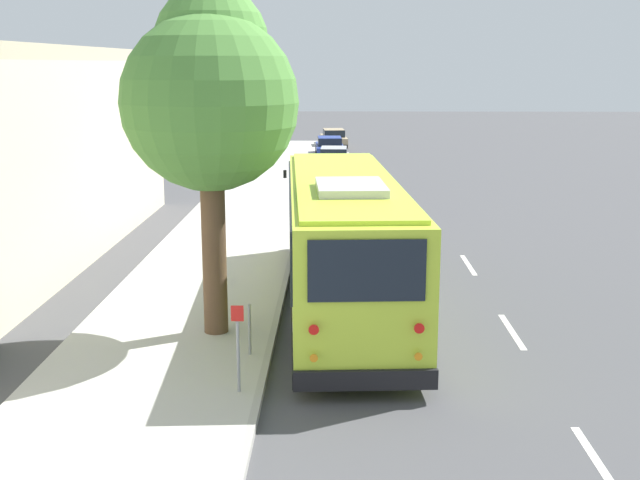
{
  "coord_description": "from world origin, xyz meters",
  "views": [
    {
      "loc": [
        -20.1,
        0.42,
        5.82
      ],
      "look_at": [
        0.35,
        0.83,
        1.3
      ],
      "focal_mm": 45.0,
      "sensor_mm": 36.0,
      "label": 1
    }
  ],
  "objects_px": {
    "parked_sedan_black": "(330,177)",
    "parked_sedan_tan": "(334,139)",
    "shuttle_bus": "(344,236)",
    "parked_sedan_silver": "(334,159)",
    "parked_sedan_navy": "(332,199)",
    "sign_post_far": "(250,329)",
    "parked_sedan_blue": "(330,148)",
    "street_tree": "(210,92)",
    "sign_post_near": "(238,348)"
  },
  "relations": [
    {
      "from": "parked_sedan_black",
      "to": "parked_sedan_tan",
      "type": "bearing_deg",
      "value": 4.71
    },
    {
      "from": "shuttle_bus",
      "to": "parked_sedan_silver",
      "type": "relative_size",
      "value": 2.64
    },
    {
      "from": "parked_sedan_black",
      "to": "parked_sedan_silver",
      "type": "xyz_separation_m",
      "value": [
        7.37,
        -0.15,
        -0.02
      ]
    },
    {
      "from": "parked_sedan_navy",
      "to": "shuttle_bus",
      "type": "bearing_deg",
      "value": -178.08
    },
    {
      "from": "parked_sedan_navy",
      "to": "sign_post_far",
      "type": "xyz_separation_m",
      "value": [
        -15.88,
        1.56,
        0.06
      ]
    },
    {
      "from": "shuttle_bus",
      "to": "parked_sedan_tan",
      "type": "relative_size",
      "value": 2.45
    },
    {
      "from": "parked_sedan_blue",
      "to": "street_tree",
      "type": "xyz_separation_m",
      "value": [
        -34.12,
        2.16,
        4.65
      ]
    },
    {
      "from": "parked_sedan_black",
      "to": "parked_sedan_tan",
      "type": "height_order",
      "value": "parked_sedan_black"
    },
    {
      "from": "shuttle_bus",
      "to": "parked_sedan_black",
      "type": "height_order",
      "value": "shuttle_bus"
    },
    {
      "from": "parked_sedan_silver",
      "to": "parked_sedan_black",
      "type": "bearing_deg",
      "value": -179.93
    },
    {
      "from": "parked_sedan_silver",
      "to": "parked_sedan_tan",
      "type": "xyz_separation_m",
      "value": [
        12.62,
        0.05,
        -0.0
      ]
    },
    {
      "from": "parked_sedan_tan",
      "to": "street_tree",
      "type": "bearing_deg",
      "value": 172.02
    },
    {
      "from": "parked_sedan_navy",
      "to": "sign_post_near",
      "type": "height_order",
      "value": "sign_post_near"
    },
    {
      "from": "parked_sedan_tan",
      "to": "parked_sedan_silver",
      "type": "bearing_deg",
      "value": 175.64
    },
    {
      "from": "shuttle_bus",
      "to": "sign_post_near",
      "type": "relative_size",
      "value": 7.33
    },
    {
      "from": "sign_post_near",
      "to": "parked_sedan_silver",
      "type": "bearing_deg",
      "value": -2.88
    },
    {
      "from": "parked_sedan_black",
      "to": "parked_sedan_blue",
      "type": "relative_size",
      "value": 0.95
    },
    {
      "from": "parked_sedan_navy",
      "to": "parked_sedan_silver",
      "type": "height_order",
      "value": "parked_sedan_navy"
    },
    {
      "from": "parked_sedan_silver",
      "to": "street_tree",
      "type": "distance_m",
      "value": 28.47
    },
    {
      "from": "parked_sedan_silver",
      "to": "sign_post_near",
      "type": "distance_m",
      "value": 31.35
    },
    {
      "from": "street_tree",
      "to": "sign_post_far",
      "type": "height_order",
      "value": "street_tree"
    },
    {
      "from": "sign_post_near",
      "to": "sign_post_far",
      "type": "bearing_deg",
      "value": 0.0
    },
    {
      "from": "parked_sedan_tan",
      "to": "street_tree",
      "type": "height_order",
      "value": "street_tree"
    },
    {
      "from": "parked_sedan_navy",
      "to": "sign_post_far",
      "type": "distance_m",
      "value": 15.96
    },
    {
      "from": "sign_post_far",
      "to": "parked_sedan_navy",
      "type": "bearing_deg",
      "value": -5.61
    },
    {
      "from": "parked_sedan_tan",
      "to": "sign_post_far",
      "type": "distance_m",
      "value": 42.11
    },
    {
      "from": "shuttle_bus",
      "to": "parked_sedan_tan",
      "type": "xyz_separation_m",
      "value": [
        38.42,
        0.36,
        -1.21
      ]
    },
    {
      "from": "street_tree",
      "to": "sign_post_near",
      "type": "distance_m",
      "value": 5.49
    },
    {
      "from": "parked_sedan_black",
      "to": "sign_post_far",
      "type": "height_order",
      "value": "parked_sedan_black"
    },
    {
      "from": "shuttle_bus",
      "to": "sign_post_far",
      "type": "relative_size",
      "value": 11.1
    },
    {
      "from": "parked_sedan_black",
      "to": "shuttle_bus",
      "type": "bearing_deg",
      "value": -173.6
    },
    {
      "from": "parked_sedan_black",
      "to": "street_tree",
      "type": "height_order",
      "value": "street_tree"
    },
    {
      "from": "parked_sedan_blue",
      "to": "sign_post_far",
      "type": "height_order",
      "value": "parked_sedan_blue"
    },
    {
      "from": "parked_sedan_tan",
      "to": "parked_sedan_navy",
      "type": "bearing_deg",
      "value": 175.48
    },
    {
      "from": "parked_sedan_silver",
      "to": "sign_post_near",
      "type": "relative_size",
      "value": 2.78
    },
    {
      "from": "shuttle_bus",
      "to": "parked_sedan_silver",
      "type": "bearing_deg",
      "value": -2.75
    },
    {
      "from": "parked_sedan_tan",
      "to": "sign_post_far",
      "type": "height_order",
      "value": "parked_sedan_tan"
    },
    {
      "from": "parked_sedan_black",
      "to": "street_tree",
      "type": "relative_size",
      "value": 0.61
    },
    {
      "from": "parked_sedan_blue",
      "to": "sign_post_far",
      "type": "xyz_separation_m",
      "value": [
        -35.6,
        1.29,
        0.07
      ]
    },
    {
      "from": "parked_sedan_blue",
      "to": "sign_post_near",
      "type": "distance_m",
      "value": 37.48
    },
    {
      "from": "sign_post_near",
      "to": "street_tree",
      "type": "bearing_deg",
      "value": 14.74
    },
    {
      "from": "parked_sedan_silver",
      "to": "shuttle_bus",
      "type": "bearing_deg",
      "value": -178.1
    },
    {
      "from": "parked_sedan_blue",
      "to": "parked_sedan_black",
      "type": "bearing_deg",
      "value": 178.26
    },
    {
      "from": "sign_post_far",
      "to": "parked_sedan_blue",
      "type": "bearing_deg",
      "value": -2.07
    },
    {
      "from": "sign_post_near",
      "to": "parked_sedan_navy",
      "type": "bearing_deg",
      "value": -5.03
    },
    {
      "from": "parked_sedan_black",
      "to": "parked_sedan_tan",
      "type": "distance_m",
      "value": 19.99
    },
    {
      "from": "parked_sedan_silver",
      "to": "parked_sedan_blue",
      "type": "distance_m",
      "value": 6.15
    },
    {
      "from": "sign_post_near",
      "to": "parked_sedan_tan",
      "type": "bearing_deg",
      "value": -1.99
    },
    {
      "from": "parked_sedan_navy",
      "to": "parked_sedan_black",
      "type": "xyz_separation_m",
      "value": [
        6.22,
        0.13,
        -0.01
      ]
    },
    {
      "from": "parked_sedan_black",
      "to": "sign_post_far",
      "type": "distance_m",
      "value": 22.14
    }
  ]
}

